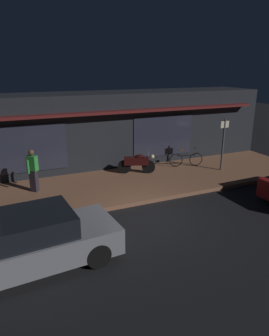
# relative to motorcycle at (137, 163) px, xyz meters

# --- Properties ---
(ground_plane) EXTENTS (60.00, 60.00, 0.00)m
(ground_plane) POSITION_rel_motorcycle_xyz_m (-1.31, -3.93, -0.65)
(ground_plane) COLOR black
(sidewalk_slab) EXTENTS (18.00, 4.00, 0.15)m
(sidewalk_slab) POSITION_rel_motorcycle_xyz_m (-1.31, -0.93, -0.57)
(sidewalk_slab) COLOR brown
(sidewalk_slab) RESTS_ON ground_plane
(storefront_building) EXTENTS (18.00, 3.30, 3.60)m
(storefront_building) POSITION_rel_motorcycle_xyz_m (-1.31, 2.46, 1.16)
(storefront_building) COLOR black
(storefront_building) RESTS_ON ground_plane
(motorcycle) EXTENTS (1.61, 0.85, 0.97)m
(motorcycle) POSITION_rel_motorcycle_xyz_m (0.00, 0.00, 0.00)
(motorcycle) COLOR black
(motorcycle) RESTS_ON sidewalk_slab
(bicycle_parked) EXTENTS (1.61, 0.55, 0.91)m
(bicycle_parked) POSITION_rel_motorcycle_xyz_m (2.59, -0.01, -0.14)
(bicycle_parked) COLOR black
(bicycle_parked) RESTS_ON sidewalk_slab
(person_photographer) EXTENTS (0.48, 0.51, 1.67)m
(person_photographer) POSITION_rel_motorcycle_xyz_m (-4.52, -0.39, 0.38)
(person_photographer) COLOR #28232D
(person_photographer) RESTS_ON sidewalk_slab
(sign_post) EXTENTS (0.44, 0.09, 2.40)m
(sign_post) POSITION_rel_motorcycle_xyz_m (3.79, -1.15, 0.86)
(sign_post) COLOR #47474C
(sign_post) RESTS_ON sidewalk_slab
(parked_car_near) EXTENTS (4.22, 2.07, 1.42)m
(parked_car_near) POSITION_rel_motorcycle_xyz_m (-5.09, -5.11, 0.06)
(parked_car_near) COLOR black
(parked_car_near) RESTS_ON ground_plane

